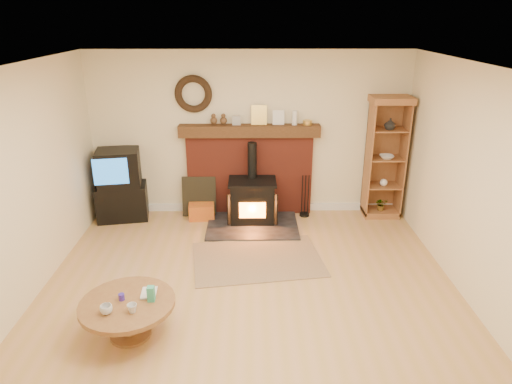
{
  "coord_description": "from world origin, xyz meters",
  "views": [
    {
      "loc": [
        0.03,
        -4.3,
        3.09
      ],
      "look_at": [
        0.08,
        1.0,
        1.01
      ],
      "focal_mm": 32.0,
      "sensor_mm": 36.0,
      "label": 1
    }
  ],
  "objects_px": {
    "tv_unit": "(121,186)",
    "coffee_table": "(128,308)",
    "wood_stove": "(252,203)",
    "curio_cabinet": "(385,158)"
  },
  "relations": [
    {
      "from": "tv_unit",
      "to": "coffee_table",
      "type": "height_order",
      "value": "tv_unit"
    },
    {
      "from": "wood_stove",
      "to": "coffee_table",
      "type": "bearing_deg",
      "value": -114.8
    },
    {
      "from": "wood_stove",
      "to": "tv_unit",
      "type": "bearing_deg",
      "value": 174.58
    },
    {
      "from": "tv_unit",
      "to": "coffee_table",
      "type": "xyz_separation_m",
      "value": [
        0.82,
        -2.93,
        -0.21
      ]
    },
    {
      "from": "tv_unit",
      "to": "coffee_table",
      "type": "relative_size",
      "value": 1.19
    },
    {
      "from": "tv_unit",
      "to": "wood_stove",
      "type": "bearing_deg",
      "value": -5.42
    },
    {
      "from": "curio_cabinet",
      "to": "coffee_table",
      "type": "relative_size",
      "value": 2.03
    },
    {
      "from": "wood_stove",
      "to": "coffee_table",
      "type": "distance_m",
      "value": 3.01
    },
    {
      "from": "curio_cabinet",
      "to": "coffee_table",
      "type": "height_order",
      "value": "curio_cabinet"
    },
    {
      "from": "tv_unit",
      "to": "coffee_table",
      "type": "distance_m",
      "value": 3.05
    }
  ]
}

